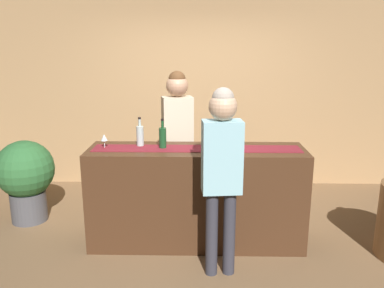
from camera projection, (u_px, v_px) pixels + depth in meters
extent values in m
plane|color=brown|center=(196.00, 241.00, 4.25)|extent=(10.00, 10.00, 0.00)
cube|color=tan|center=(198.00, 87.00, 5.73)|extent=(6.00, 0.12, 2.90)
cube|color=#472B19|center=(196.00, 196.00, 4.12)|extent=(2.20, 0.60, 1.03)
cube|color=maroon|center=(197.00, 149.00, 4.00)|extent=(2.09, 0.28, 0.01)
cylinder|color=brown|center=(213.00, 139.00, 3.96)|extent=(0.07, 0.07, 0.21)
cylinder|color=brown|center=(214.00, 125.00, 3.92)|extent=(0.03, 0.03, 0.08)
cylinder|color=black|center=(214.00, 120.00, 3.91)|extent=(0.03, 0.03, 0.02)
cylinder|color=#194723|center=(163.00, 138.00, 4.00)|extent=(0.07, 0.07, 0.21)
cylinder|color=#194723|center=(162.00, 124.00, 3.96)|extent=(0.03, 0.03, 0.08)
cylinder|color=black|center=(162.00, 120.00, 3.95)|extent=(0.03, 0.03, 0.02)
cylinder|color=#B2C6C1|center=(140.00, 136.00, 4.08)|extent=(0.07, 0.07, 0.21)
cylinder|color=#B2C6C1|center=(140.00, 123.00, 4.04)|extent=(0.03, 0.03, 0.08)
cylinder|color=black|center=(139.00, 118.00, 4.03)|extent=(0.03, 0.03, 0.02)
cylinder|color=silver|center=(236.00, 150.00, 3.93)|extent=(0.06, 0.06, 0.00)
cylinder|color=silver|center=(236.00, 146.00, 3.92)|extent=(0.01, 0.01, 0.08)
cone|color=silver|center=(236.00, 140.00, 3.91)|extent=(0.07, 0.07, 0.06)
cylinder|color=silver|center=(105.00, 148.00, 4.02)|extent=(0.06, 0.06, 0.00)
cylinder|color=silver|center=(105.00, 144.00, 4.01)|extent=(0.01, 0.01, 0.08)
cone|color=silver|center=(104.00, 137.00, 3.99)|extent=(0.07, 0.07, 0.06)
cylinder|color=#26262B|center=(185.00, 185.00, 4.73)|extent=(0.11, 0.11, 0.82)
cylinder|color=#26262B|center=(171.00, 187.00, 4.70)|extent=(0.11, 0.11, 0.82)
cube|color=beige|center=(177.00, 125.00, 4.53)|extent=(0.38, 0.28, 0.65)
sphere|color=tan|center=(177.00, 86.00, 4.42)|extent=(0.25, 0.25, 0.25)
sphere|color=brown|center=(177.00, 80.00, 4.40)|extent=(0.19, 0.19, 0.19)
cylinder|color=#33333D|center=(212.00, 234.00, 3.57)|extent=(0.11, 0.11, 0.80)
cylinder|color=#33333D|center=(229.00, 233.00, 3.58)|extent=(0.11, 0.11, 0.80)
cube|color=#99D1E0|center=(222.00, 157.00, 3.39)|extent=(0.36, 0.23, 0.63)
sphere|color=#DBAD89|center=(223.00, 106.00, 3.29)|extent=(0.24, 0.24, 0.24)
sphere|color=#AD9E8E|center=(223.00, 98.00, 3.27)|extent=(0.19, 0.19, 0.19)
cylinder|color=#4C4C51|center=(29.00, 206.00, 4.72)|extent=(0.41, 0.41, 0.36)
sphere|color=#2D6633|center=(25.00, 169.00, 4.60)|extent=(0.67, 0.67, 0.67)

